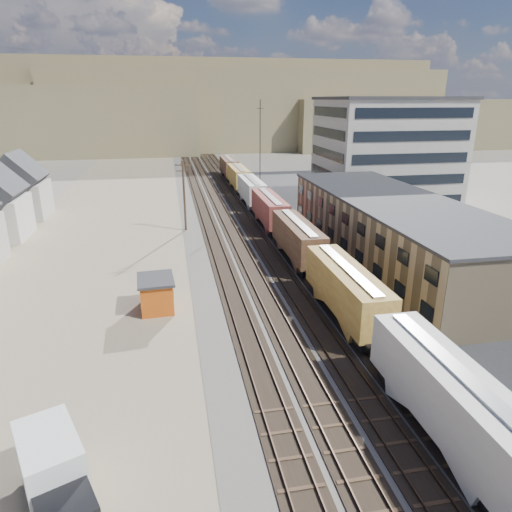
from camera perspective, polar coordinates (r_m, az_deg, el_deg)
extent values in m
plane|color=#6B6356|center=(30.66, 11.84, -17.48)|extent=(300.00, 300.00, 0.00)
cube|color=#4C4742|center=(75.44, -2.52, 5.20)|extent=(18.00, 200.00, 0.06)
cube|color=#87745D|center=(65.78, -18.72, 2.09)|extent=(24.00, 180.00, 0.03)
cube|color=#232326|center=(68.42, 17.99, 2.81)|extent=(26.00, 120.00, 0.04)
cube|color=black|center=(74.90, -6.32, 5.05)|extent=(2.60, 200.00, 0.08)
cube|color=#38281E|center=(74.82, -6.87, 5.11)|extent=(0.08, 200.00, 0.16)
cube|color=#38281E|center=(74.93, -5.78, 5.17)|extent=(0.08, 200.00, 0.16)
cube|color=black|center=(75.17, -4.03, 5.17)|extent=(2.60, 200.00, 0.08)
cube|color=#38281E|center=(75.07, -4.58, 5.23)|extent=(0.08, 200.00, 0.16)
cube|color=#38281E|center=(75.23, -3.49, 5.29)|extent=(0.08, 200.00, 0.16)
cube|color=black|center=(75.57, -1.77, 5.28)|extent=(2.60, 200.00, 0.08)
cube|color=#38281E|center=(75.43, -2.31, 5.35)|extent=(0.08, 200.00, 0.16)
cube|color=#38281E|center=(75.65, -1.23, 5.40)|extent=(0.08, 200.00, 0.16)
cube|color=black|center=(76.04, 0.33, 5.38)|extent=(2.60, 200.00, 0.08)
cube|color=#38281E|center=(75.88, -0.21, 5.44)|extent=(0.08, 200.00, 0.16)
cube|color=#38281E|center=(76.15, 0.86, 5.49)|extent=(0.08, 200.00, 0.16)
cube|color=black|center=(26.05, 29.07, -25.44)|extent=(2.20, 2.20, 0.90)
cube|color=black|center=(32.46, 17.65, -14.16)|extent=(2.20, 2.20, 0.90)
cube|color=silver|center=(27.76, 23.11, -15.75)|extent=(3.00, 13.34, 3.40)
cube|color=#B7B7B2|center=(26.83, 23.61, -12.60)|extent=(0.90, 12.32, 0.16)
cube|color=black|center=(36.29, 13.93, -10.04)|extent=(2.20, 2.20, 0.90)
cube|color=black|center=(44.72, 8.66, -3.94)|extent=(2.20, 2.20, 0.90)
cube|color=#9E642A|center=(39.54, 11.20, -3.87)|extent=(3.00, 13.34, 3.40)
cube|color=#B7B7B2|center=(38.89, 11.36, -1.45)|extent=(0.90, 12.33, 0.16)
cube|color=black|center=(49.16, 6.75, -1.70)|extent=(2.20, 2.20, 0.90)
cube|color=black|center=(58.39, 3.82, 1.76)|extent=(2.20, 2.20, 0.90)
cube|color=#41221B|center=(53.08, 5.23, 2.37)|extent=(3.00, 13.34, 3.40)
cube|color=#B7B7B2|center=(52.60, 5.29, 4.23)|extent=(0.90, 12.33, 0.16)
cube|color=black|center=(63.08, 2.68, 3.10)|extent=(2.20, 2.20, 0.90)
cube|color=black|center=(72.66, 0.84, 5.26)|extent=(2.20, 2.20, 0.90)
cube|color=maroon|center=(67.34, 1.72, 6.02)|extent=(3.00, 13.34, 3.40)
cube|color=#B7B7B2|center=(66.96, 1.73, 7.51)|extent=(0.90, 12.33, 0.16)
cube|color=black|center=(77.48, 0.09, 6.13)|extent=(2.20, 2.20, 0.90)
cube|color=black|center=(87.25, -1.17, 7.59)|extent=(2.20, 2.20, 0.90)
cube|color=silver|center=(81.93, -0.58, 8.38)|extent=(3.00, 13.34, 3.40)
cube|color=#B7B7B2|center=(81.62, -0.59, 9.60)|extent=(0.90, 12.33, 0.16)
cube|color=black|center=(92.14, -1.70, 8.20)|extent=(2.20, 2.20, 0.90)
cube|color=black|center=(102.02, -2.62, 9.25)|extent=(2.20, 2.20, 0.90)
cube|color=#9E642A|center=(96.71, -2.20, 10.00)|extent=(3.00, 13.34, 3.40)
cube|color=#B7B7B2|center=(96.45, -2.21, 11.05)|extent=(0.90, 12.32, 0.16)
cube|color=black|center=(106.95, -3.01, 9.70)|extent=(2.20, 2.20, 0.90)
cube|color=black|center=(116.90, -3.70, 10.48)|extent=(2.20, 2.20, 0.90)
cube|color=#41221B|center=(111.61, -3.39, 11.20)|extent=(3.00, 13.34, 3.40)
cube|color=#B7B7B2|center=(111.38, -3.41, 12.10)|extent=(0.90, 12.32, 0.16)
cube|color=tan|center=(55.80, 16.78, 3.10)|extent=(12.00, 40.00, 7.00)
cube|color=#2D2D30|center=(54.97, 17.14, 6.71)|extent=(12.40, 40.40, 0.30)
cube|color=black|center=(53.69, 10.89, 1.52)|extent=(0.12, 36.00, 1.20)
cube|color=black|center=(52.88, 11.09, 4.62)|extent=(0.12, 36.00, 1.20)
cube|color=#9E998E|center=(86.97, 15.90, 12.36)|extent=(22.00, 18.00, 18.00)
cube|color=#2D2D30|center=(86.50, 16.48, 18.40)|extent=(22.60, 18.60, 0.50)
cube|color=black|center=(82.69, 8.85, 12.53)|extent=(0.12, 16.00, 16.00)
cube|color=black|center=(79.01, 18.81, 11.47)|extent=(20.00, 0.12, 16.00)
cylinder|color=#382619|center=(65.85, -8.96, 7.38)|extent=(0.32, 0.32, 10.00)
cube|color=#382619|center=(65.12, -9.16, 11.17)|extent=(2.20, 0.14, 0.14)
cube|color=#382619|center=(65.24, -9.12, 10.47)|extent=(1.90, 0.14, 0.14)
cylinder|color=black|center=(65.12, -8.63, 11.33)|extent=(0.08, 0.08, 0.22)
cylinder|color=black|center=(84.61, 0.51, 12.89)|extent=(0.16, 0.16, 18.00)
cube|color=black|center=(84.15, 0.52, 17.98)|extent=(1.20, 0.08, 0.08)
cube|color=#9E998E|center=(82.47, -27.33, 6.22)|extent=(8.00, 8.00, 5.50)
cube|color=#2D2D30|center=(81.87, -27.72, 8.71)|extent=(8.15, 8.16, 8.15)
cube|color=brown|center=(179.66, -27.73, 14.70)|extent=(120.00, 40.00, 22.00)
cube|color=brown|center=(185.08, -1.34, 17.77)|extent=(140.00, 45.00, 28.00)
cube|color=brown|center=(199.80, 20.19, 15.32)|extent=(110.00, 38.00, 18.00)
cube|color=brown|center=(202.53, -11.18, 18.11)|extent=(200.00, 60.00, 32.00)
cube|color=silver|center=(25.22, -24.31, -22.23)|extent=(3.93, 4.80, 2.70)
cube|color=black|center=(25.36, -23.18, -26.71)|extent=(4.37, 6.54, 0.31)
cylinder|color=black|center=(26.98, -21.72, -23.23)|extent=(0.66, 0.98, 0.93)
cube|color=#BF4E12|center=(42.02, -12.33, -4.77)|extent=(3.03, 3.90, 2.80)
cube|color=#2D2D30|center=(41.45, -12.47, -2.88)|extent=(3.42, 4.29, 0.23)
cube|color=black|center=(42.03, -10.37, -4.49)|extent=(0.15, 0.94, 0.93)
imported|color=navy|center=(71.06, 15.37, 4.23)|extent=(3.76, 5.68, 1.45)
imported|color=silver|center=(85.42, 19.70, 6.27)|extent=(2.57, 4.93, 1.60)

